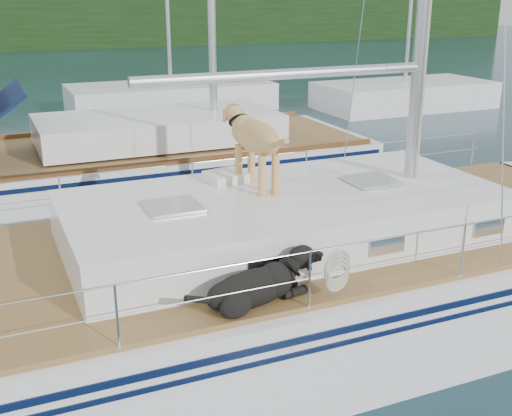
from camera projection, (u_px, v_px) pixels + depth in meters
name	position (u px, v px, depth m)	size (l,w,h in m)	color
ground	(225.00, 340.00, 7.92)	(120.00, 120.00, 0.00)	black
tree_line	(2.00, 7.00, 46.07)	(90.00, 3.00, 6.00)	black
shore_bank	(5.00, 41.00, 47.88)	(92.00, 1.00, 1.20)	#595147
main_sailboat	(232.00, 289.00, 7.73)	(12.00, 3.80, 14.01)	white
neighbor_sailboat	(108.00, 172.00, 12.93)	(11.00, 3.50, 13.30)	white
bg_boat_center	(171.00, 98.00, 23.19)	(7.20, 3.00, 11.65)	white
bg_boat_east	(404.00, 96.00, 23.59)	(6.40, 3.00, 11.65)	white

